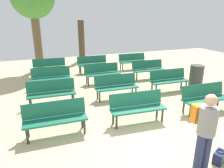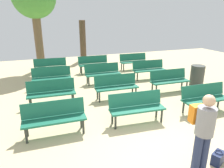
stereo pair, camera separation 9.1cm
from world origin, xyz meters
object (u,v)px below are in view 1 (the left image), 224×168
Objects in this scene: bench_r1_c0 at (51,91)px; bench_r2_c0 at (51,76)px; bench_r2_c1 at (102,72)px; bench_r3_c1 at (93,63)px; bench_r2_c2 at (148,68)px; tree_0 at (82,41)px; bench_r0_c2 at (205,96)px; bench_r0_c0 at (55,116)px; bench_r3_c2 at (133,60)px; handbag at (219,157)px; bench_r1_c1 at (116,85)px; bench_r0_c1 at (137,106)px; trash_bin at (196,76)px; bench_r1_c2 at (169,79)px; bench_r3_c0 at (49,66)px; visitor_with_backpack at (205,129)px.

bench_r1_c0 is 1.86m from bench_r2_c0.
bench_r2_c1 and bench_r3_c1 have the same top height.
bench_r1_c0 is at bearing -122.73° from bench_r3_c1.
bench_r3_c1 is (-2.24, 2.03, 0.00)m from bench_r2_c2.
bench_r0_c2 is at bearing -78.13° from tree_0.
bench_r3_c2 is (4.90, 5.50, 0.00)m from bench_r0_c0.
bench_r2_c0 is 6.78m from handbag.
bench_r1_c1 is 1.93m from bench_r2_c1.
trash_bin is at bearing 30.45° from bench_r0_c1.
bench_r0_c2 is at bearing -88.77° from bench_r1_c2.
bench_r3_c1 is 5.24m from trash_bin.
bench_r0_c2 is at bearing -23.01° from bench_r1_c0.
bench_r2_c1 is 1.92m from bench_r3_c1.
bench_r0_c0 is 1.70× the size of trash_bin.
bench_r3_c0 is 8.39m from visitor_with_backpack.
bench_r0_c0 is 0.99× the size of bench_r0_c1.
bench_r1_c0 is at bearing -92.01° from bench_r2_c0.
bench_r3_c0 reaches higher than handbag.
bench_r0_c1 and bench_r1_c0 have the same top height.
bench_r0_c0 is at bearing -157.76° from bench_r1_c2.
bench_r1_c2 is at bearing -0.08° from bench_r1_c0.
bench_r2_c2 is at bearing 60.10° from bench_r0_c1.
handbag is (0.71, -4.12, -0.37)m from bench_r1_c1.
visitor_with_backpack reaches higher than handbag.
bench_r0_c2 is 6.22m from bench_r3_c1.
trash_bin reaches higher than bench_r2_c2.
bench_r1_c2 is 1.71× the size of trash_bin.
bench_r1_c0 is 2.32m from bench_r1_c1.
bench_r3_c0 is at bearing 112.61° from bench_r0_c1.
bench_r0_c1 is 1.01× the size of bench_r2_c0.
bench_r1_c0 is at bearing 178.65° from bench_r1_c1.
bench_r2_c2 is at bearing 0.25° from bench_r2_c0.
bench_r1_c1 is 1.01× the size of bench_r3_c1.
bench_r2_c1 is at bearing -142.00° from bench_r3_c2.
bench_r3_c0 is 4.06m from tree_0.
handbag is 0.39× the size of trash_bin.
bench_r3_c2 is (2.62, 5.65, 0.00)m from bench_r0_c1.
bench_r2_c0 is 1.93m from bench_r3_c0.
bench_r2_c0 is at bearing 121.69° from bench_r0_c1.
trash_bin reaches higher than bench_r2_c1.
bench_r1_c2 and bench_r3_c0 have the same top height.
bench_r1_c1 is 4.20m from handbag.
tree_0 reaches higher than bench_r1_c0.
bench_r3_c0 is at bearing -127.22° from tree_0.
bench_r3_c1 is at bearing 0.53° from bench_r3_c0.
bench_r1_c2 and bench_r2_c1 have the same top height.
handbag is at bearing -124.66° from bench_r0_c2.
bench_r1_c0 is 0.98× the size of visitor_with_backpack.
tree_0 is (0.34, 7.12, 0.82)m from bench_r1_c1.
bench_r1_c2 is 4.39m from handbag.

